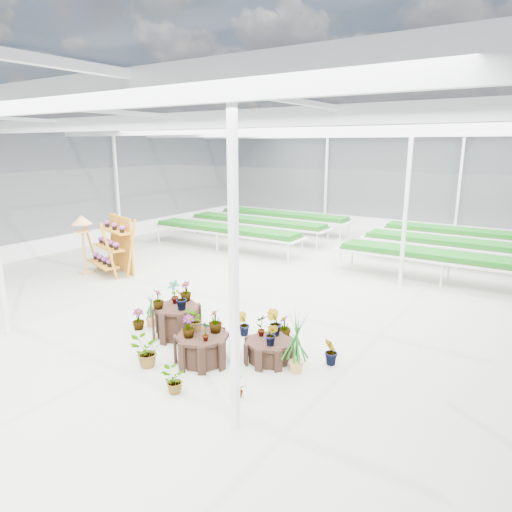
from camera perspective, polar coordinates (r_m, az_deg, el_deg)
The scene contains 10 objects.
ground_plane at distance 11.45m, azimuth -3.00°, elevation -6.26°, with size 24.00×24.00×0.00m, color gray.
greenhouse_shell at distance 10.89m, azimuth -3.15°, elevation 4.94°, with size 18.00×24.00×4.50m, color white, non-canonical shape.
steel_frame at distance 10.89m, azimuth -3.15°, elevation 4.94°, with size 18.00×24.00×4.50m, color silver, non-canonical shape.
nursery_benches at distance 17.44m, azimuth 11.13°, elevation 1.94°, with size 16.00×7.00×0.84m, color silver, non-canonical shape.
plinth_tall at distance 9.74m, azimuth -9.86°, elevation -8.05°, with size 0.97×0.97×0.66m, color black.
plinth_mid at distance 8.61m, azimuth -6.66°, elevation -11.42°, with size 1.01×1.01×0.53m, color black.
plinth_low at distance 8.62m, azimuth 1.64°, elevation -11.76°, with size 0.91×0.91×0.41m, color black.
shelf_rack at distance 14.79m, azimuth -17.77°, elevation 1.26°, with size 1.67×0.88×1.77m, color #BF7819, non-canonical shape.
bird_table at distance 14.95m, azimuth -20.74°, elevation 1.32°, with size 0.44×0.44×1.85m, color tan, non-canonical shape.
nursery_plants at distance 8.90m, azimuth -5.77°, elevation -8.86°, with size 4.55×3.30×1.31m.
Camera 1 is at (6.41, -8.64, 3.92)m, focal length 32.00 mm.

